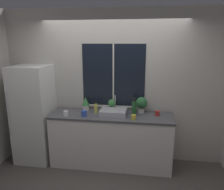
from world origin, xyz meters
name	(u,v)px	position (x,y,z in m)	size (l,w,h in m)	color
ground_plane	(108,173)	(0.00, 0.00, 0.00)	(14.00, 14.00, 0.00)	#4C4742
wall_back	(114,86)	(0.00, 0.62, 1.35)	(8.00, 0.09, 2.70)	#BCB7AD
wall_left	(34,76)	(-1.99, 1.50, 1.35)	(0.06, 7.00, 2.70)	#BCB7AD
wall_right	(215,81)	(1.99, 1.50, 1.35)	(0.06, 7.00, 2.70)	#BCB7AD
counter	(111,140)	(0.00, 0.28, 0.46)	(2.09, 0.57, 0.93)	white
refrigerator	(35,114)	(-1.40, 0.32, 0.87)	(0.62, 0.70, 1.74)	silver
sink	(113,112)	(0.04, 0.31, 0.97)	(0.44, 0.42, 0.29)	#ADADB2
potted_plant_left	(86,104)	(-0.49, 0.48, 1.05)	(0.13, 0.13, 0.24)	silver
potted_plant_center	(112,105)	(-0.01, 0.48, 1.04)	(0.13, 0.13, 0.22)	silver
potted_plant_right	(142,103)	(0.51, 0.48, 1.09)	(0.20, 0.20, 0.28)	silver
soap_bottle	(96,108)	(-0.27, 0.35, 1.01)	(0.05, 0.05, 0.21)	#DBD14C
bottle_tall	(134,108)	(0.39, 0.30, 1.06)	(0.08, 0.08, 0.31)	#235128
mug_blue	(84,113)	(-0.43, 0.15, 0.98)	(0.10, 0.10, 0.10)	#3351AD
mug_white	(66,113)	(-0.74, 0.11, 0.97)	(0.07, 0.07, 0.09)	white
mug_yellow	(134,117)	(0.39, 0.11, 0.97)	(0.07, 0.07, 0.08)	gold
mug_red	(157,113)	(0.78, 0.36, 0.97)	(0.07, 0.07, 0.08)	#B72D28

